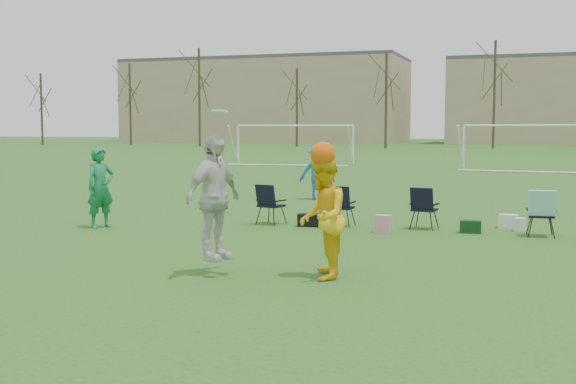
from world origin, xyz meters
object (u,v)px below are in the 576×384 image
at_px(fielder_green_near, 100,188).
at_px(goal_mid, 534,134).
at_px(fielder_blue, 317,172).
at_px(goal_left, 295,133).
at_px(center_contest, 272,207).

relative_size(fielder_green_near, goal_mid, 0.25).
bearing_deg(fielder_blue, fielder_green_near, 59.53).
distance_m(fielder_blue, goal_left, 21.54).
distance_m(center_contest, goal_left, 33.52).
xyz_separation_m(fielder_blue, goal_left, (-7.38, 20.21, 1.04)).
bearing_deg(center_contest, fielder_green_near, 145.33).
height_order(fielder_blue, goal_left, goal_left).
distance_m(fielder_green_near, center_contest, 6.87).
bearing_deg(fielder_blue, goal_mid, -119.94).
distance_m(fielder_blue, center_contest, 12.06).
bearing_deg(goal_left, goal_mid, -13.13).
height_order(fielder_green_near, fielder_blue, fielder_green_near).
relative_size(fielder_green_near, goal_left, 0.25).
bearing_deg(goal_mid, goal_left, 175.87).
relative_size(goal_left, goal_mid, 1.00).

